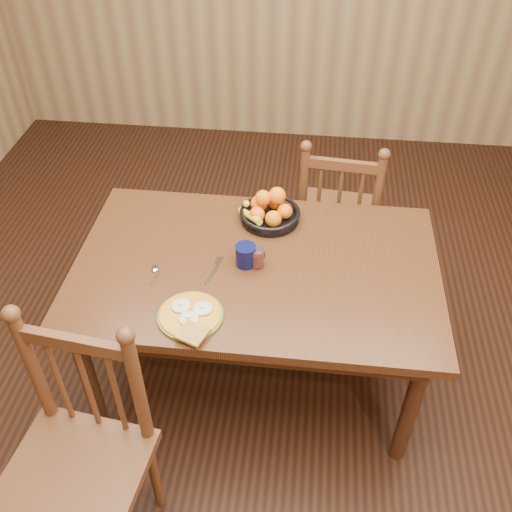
# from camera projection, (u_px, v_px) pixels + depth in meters

# --- Properties ---
(room) EXTENTS (4.52, 5.02, 2.72)m
(room) POSITION_uv_depth(u_px,v_px,m) (256.00, 144.00, 2.10)
(room) COLOR black
(room) RESTS_ON ground
(dining_table) EXTENTS (1.60, 1.00, 0.75)m
(dining_table) POSITION_uv_depth(u_px,v_px,m) (256.00, 279.00, 2.56)
(dining_table) COLOR black
(dining_table) RESTS_ON ground
(chair_far) EXTENTS (0.49, 0.47, 1.01)m
(chair_far) POSITION_uv_depth(u_px,v_px,m) (338.00, 217.00, 3.18)
(chair_far) COLOR #432214
(chair_far) RESTS_ON ground
(chair_near) EXTENTS (0.54, 0.52, 1.07)m
(chair_near) POSITION_uv_depth(u_px,v_px,m) (79.00, 460.00, 2.05)
(chair_near) COLOR #432214
(chair_near) RESTS_ON ground
(breakfast_plate) EXTENTS (0.26, 0.30, 0.04)m
(breakfast_plate) POSITION_uv_depth(u_px,v_px,m) (191.00, 316.00, 2.26)
(breakfast_plate) COLOR #59601E
(breakfast_plate) RESTS_ON dining_table
(fork) EXTENTS (0.05, 0.18, 0.00)m
(fork) POSITION_uv_depth(u_px,v_px,m) (215.00, 269.00, 2.47)
(fork) COLOR silver
(fork) RESTS_ON dining_table
(spoon) EXTENTS (0.04, 0.16, 0.01)m
(spoon) POSITION_uv_depth(u_px,v_px,m) (155.00, 272.00, 2.46)
(spoon) COLOR silver
(spoon) RESTS_ON dining_table
(coffee_mug) EXTENTS (0.13, 0.09, 0.10)m
(coffee_mug) POSITION_uv_depth(u_px,v_px,m) (247.00, 255.00, 2.47)
(coffee_mug) COLOR #0A0E37
(coffee_mug) RESTS_ON dining_table
(juice_glass) EXTENTS (0.06, 0.06, 0.09)m
(juice_glass) POSITION_uv_depth(u_px,v_px,m) (257.00, 258.00, 2.47)
(juice_glass) COLOR silver
(juice_glass) RESTS_ON dining_table
(fruit_bowl) EXTENTS (0.29, 0.29, 0.17)m
(fruit_bowl) POSITION_uv_depth(u_px,v_px,m) (269.00, 211.00, 2.71)
(fruit_bowl) COLOR black
(fruit_bowl) RESTS_ON dining_table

